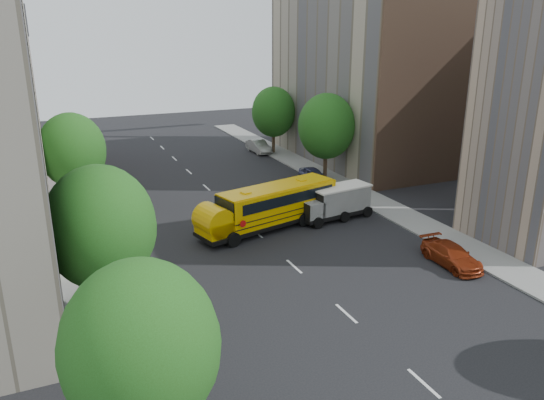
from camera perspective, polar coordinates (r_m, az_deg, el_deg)
ground at (r=33.84m, az=0.91°, el=-5.85°), size 120.00×120.00×0.00m
sidewalk_left at (r=35.85m, az=-19.66°, el=-5.45°), size 3.00×80.00×0.12m
sidewalk_right at (r=43.34m, az=12.07°, el=-0.69°), size 3.00×80.00×0.12m
lane_markings at (r=42.51m, az=-4.70°, el=-0.79°), size 0.15×64.00×0.01m
building_right_far at (r=57.36m, az=9.26°, el=13.17°), size 10.00×22.00×18.00m
building_right_sidewall at (r=48.51m, az=16.40°, el=11.81°), size 10.10×0.30×18.00m
street_tree_0 at (r=16.90m, az=-13.89°, el=-15.14°), size 4.80×4.80×7.41m
street_tree_1 at (r=25.72m, az=-17.98°, el=-2.81°), size 5.12×5.12×7.90m
street_tree_2 at (r=43.07m, az=-20.69°, el=5.00°), size 4.99×4.99×7.71m
street_tree_4 at (r=49.18m, az=5.88°, el=7.89°), size 5.25×5.25×8.10m
street_tree_5 at (r=59.83m, az=0.16°, el=9.45°), size 4.86×4.86×7.51m
school_bus at (r=37.42m, az=-0.44°, el=-0.59°), size 11.32×5.16×3.12m
safari_truck at (r=39.78m, az=6.83°, el=-0.22°), size 6.02×2.87×2.48m
parked_car_0 at (r=24.66m, az=-12.75°, el=-14.24°), size 1.85×4.38×1.48m
parked_car_1 at (r=37.69m, az=-15.95°, el=-2.88°), size 1.68×4.24×1.37m
parked_car_2 at (r=53.23m, az=-19.41°, el=2.98°), size 2.73×5.62×1.54m
parked_car_3 at (r=33.90m, az=18.74°, el=-5.64°), size 1.96×4.50×1.29m
parked_car_4 at (r=49.22m, az=4.47°, el=2.67°), size 1.69×3.99×1.34m
parked_car_5 at (r=60.92m, az=-1.43°, el=5.79°), size 1.66×4.40×1.43m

